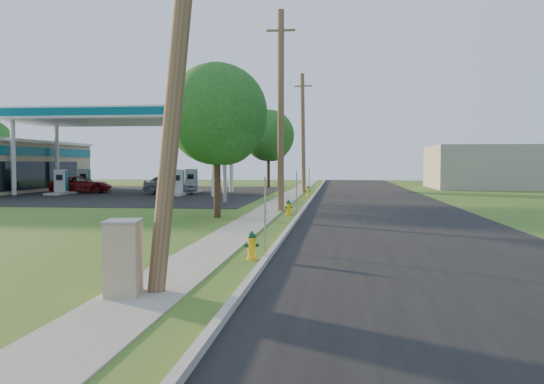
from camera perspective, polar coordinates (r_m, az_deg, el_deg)
The scene contains 26 objects.
ground_plane at distance 11.55m, azimuth -4.59°, elevation -8.95°, with size 140.00×140.00×0.00m, color #2A5D18.
road at distance 21.34m, azimuth 12.74°, elevation -3.53°, with size 8.00×120.00×0.02m, color black.
curb at distance 21.28m, azimuth 1.96°, elevation -3.30°, with size 0.15×120.00×0.15m, color #A3A195.
sidewalk at distance 21.49m, azimuth -2.71°, elevation -3.40°, with size 1.50×120.00×0.03m, color gray.
forecourt at distance 46.83m, azimuth -16.32°, elevation -0.12°, with size 26.00×28.00×0.02m, color black.
utility_pole_near at distance 10.75m, azimuth -9.04°, elevation 15.96°, with size 1.40×0.32×9.48m.
utility_pole_mid at distance 28.34m, azimuth 0.88°, elevation 8.11°, with size 1.40×0.32×9.80m.
utility_pole_far at distance 46.23m, azimuth 3.10°, elevation 5.89°, with size 1.40×0.32×9.50m.
sign_post_near at distance 15.47m, azimuth -0.69°, elevation -2.19°, with size 0.05×0.04×2.00m, color gray.
sign_post_mid at distance 27.19m, azimuth 2.45°, elevation -0.01°, with size 0.05×0.04×2.00m, color gray.
sign_post_far at distance 39.36m, azimuth 3.72°, elevation 0.88°, with size 0.05×0.04×2.00m, color gray.
gas_canopy at distance 46.16m, azimuth -14.12°, elevation 7.18°, with size 18.18×9.18×6.40m.
fuel_pump_nw at distance 46.03m, azimuth -20.17°, elevation 0.65°, with size 1.20×3.20×1.90m.
fuel_pump_ne at distance 42.75m, azimuth -9.33°, elevation 0.63°, with size 1.20×3.20×1.90m.
fuel_pump_sw at distance 49.63m, azimuth -18.09°, elevation 0.84°, with size 1.20×3.20×1.90m.
fuel_pump_se at distance 46.61m, azimuth -7.98°, elevation 0.83°, with size 1.20×3.20×1.90m.
price_pylon at distance 34.38m, azimuth -4.75°, elevation 7.98°, with size 0.34×2.04×6.85m.
distant_building at distance 58.27m, azimuth 22.31°, elevation 2.30°, with size 14.00×10.00×4.00m, color #9C9486.
tree_verge at distance 25.03m, azimuth -5.30°, elevation 7.32°, with size 4.42×4.42×6.69m.
tree_lot at distance 54.88m, azimuth -0.26°, elevation 5.43°, with size 4.93×4.93×7.47m.
hydrant_near at distance 14.13m, azimuth -2.01°, elevation -5.35°, with size 0.37×0.32×0.70m.
hydrant_mid at distance 26.15m, azimuth 1.64°, elevation -1.57°, with size 0.36×0.32×0.69m.
hydrant_far at distance 40.52m, azimuth 3.58°, elevation 0.07°, with size 0.41×0.37×0.79m.
utility_cabinet at distance 10.62m, azimuth -14.50°, elevation -6.34°, with size 0.72×0.88×1.36m.
car_red at distance 47.89m, azimuth -18.36°, elevation 0.69°, with size 2.21×4.79×1.33m, color maroon.
car_silver at distance 44.32m, azimuth -10.07°, elevation 0.73°, with size 1.75×4.36×1.49m, color #A6A9AD.
Camera 1 is at (2.19, -11.09, 2.36)m, focal length 38.00 mm.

